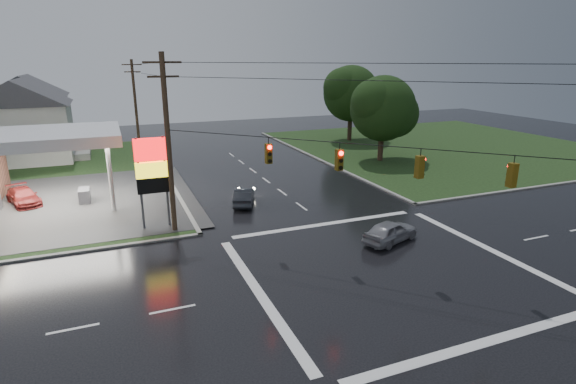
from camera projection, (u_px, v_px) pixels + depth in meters
name	position (u px, v px, depth m)	size (l,w,h in m)	color
ground	(384.00, 268.00, 23.72)	(120.00, 120.00, 0.00)	black
grass_ne	(444.00, 146.00, 56.11)	(36.00, 36.00, 0.08)	black
pylon_sign	(152.00, 168.00, 28.15)	(2.00, 0.35, 6.00)	#59595E
utility_pole_nw	(168.00, 143.00, 27.13)	(2.20, 0.32, 11.00)	#382619
utility_pole_n	(135.00, 104.00, 52.53)	(2.20, 0.32, 10.50)	#382619
traffic_signals	(393.00, 147.00, 21.85)	(26.87, 26.87, 1.47)	black
house_near	(23.00, 120.00, 46.96)	(11.05, 8.48, 8.60)	silver
house_far	(29.00, 109.00, 57.27)	(11.05, 8.48, 8.60)	silver
tree_ne_near	(384.00, 109.00, 46.73)	(7.99, 6.80, 8.98)	black
tree_ne_far	(352.00, 94.00, 58.29)	(8.46, 7.20, 9.80)	black
car_north	(244.00, 196.00, 33.85)	(1.35, 3.87, 1.28)	#202328
car_crossing	(390.00, 231.00, 26.89)	(1.57, 3.90, 1.33)	gray
car_pump	(23.00, 197.00, 33.77)	(1.75, 4.31, 1.25)	maroon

